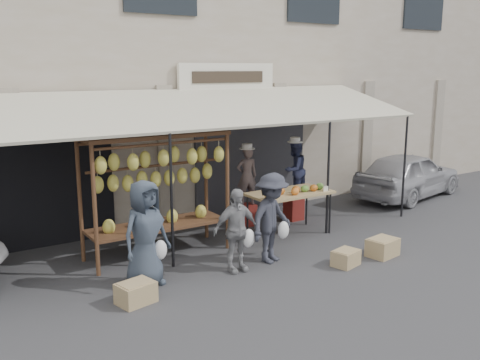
# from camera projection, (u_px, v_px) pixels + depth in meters

# --- Properties ---
(ground_plane) EXTENTS (90.00, 90.00, 0.00)m
(ground_plane) POSITION_uv_depth(u_px,v_px,m) (259.00, 276.00, 8.77)
(ground_plane) COLOR #2D2D30
(shophouse) EXTENTS (24.00, 6.15, 7.30)m
(shophouse) POSITION_uv_depth(u_px,v_px,m) (111.00, 56.00, 13.35)
(shophouse) COLOR #B4A899
(shophouse) RESTS_ON ground_plane
(awning) EXTENTS (10.00, 2.35, 2.92)m
(awning) POSITION_uv_depth(u_px,v_px,m) (192.00, 109.00, 10.12)
(awning) COLOR #BBB89B
(awning) RESTS_ON ground_plane
(banana_rack) EXTENTS (2.60, 0.90, 2.24)m
(banana_rack) POSITION_uv_depth(u_px,v_px,m) (157.00, 171.00, 9.41)
(banana_rack) COLOR #50351D
(banana_rack) RESTS_ON ground_plane
(produce_table) EXTENTS (1.70, 0.90, 1.04)m
(produce_table) POSITION_uv_depth(u_px,v_px,m) (291.00, 193.00, 10.71)
(produce_table) COLOR tan
(produce_table) RESTS_ON ground_plane
(vendor_left) EXTENTS (0.52, 0.41, 1.25)m
(vendor_left) POSITION_uv_depth(u_px,v_px,m) (247.00, 176.00, 11.37)
(vendor_left) COLOR #5D4D4B
(vendor_left) RESTS_ON stool_left
(vendor_right) EXTENTS (0.75, 0.67, 1.30)m
(vendor_right) POSITION_uv_depth(u_px,v_px,m) (294.00, 170.00, 11.80)
(vendor_right) COLOR navy
(vendor_right) RESTS_ON stool_right
(customer_left) EXTENTS (0.94, 0.74, 1.69)m
(customer_left) POSITION_uv_depth(u_px,v_px,m) (145.00, 234.00, 8.23)
(customer_left) COLOR #343E4C
(customer_left) RESTS_ON ground_plane
(customer_mid) EXTENTS (0.85, 0.38, 1.42)m
(customer_mid) POSITION_uv_depth(u_px,v_px,m) (236.00, 230.00, 8.83)
(customer_mid) COLOR gray
(customer_mid) RESTS_ON ground_plane
(customer_right) EXTENTS (1.16, 0.90, 1.59)m
(customer_right) POSITION_uv_depth(u_px,v_px,m) (272.00, 218.00, 9.26)
(customer_right) COLOR #2E303A
(customer_right) RESTS_ON ground_plane
(stool_left) EXTENTS (0.34, 0.34, 0.46)m
(stool_left) POSITION_uv_depth(u_px,v_px,m) (247.00, 215.00, 11.55)
(stool_left) COLOR maroon
(stool_left) RESTS_ON ground_plane
(stool_right) EXTENTS (0.35, 0.35, 0.49)m
(stool_right) POSITION_uv_depth(u_px,v_px,m) (294.00, 209.00, 11.99)
(stool_right) COLOR maroon
(stool_right) RESTS_ON ground_plane
(crate_near_a) EXTENTS (0.52, 0.45, 0.27)m
(crate_near_a) POSITION_uv_depth(u_px,v_px,m) (346.00, 258.00, 9.20)
(crate_near_a) COLOR tan
(crate_near_a) RESTS_ON ground_plane
(crate_near_b) EXTENTS (0.60, 0.49, 0.32)m
(crate_near_b) POSITION_uv_depth(u_px,v_px,m) (382.00, 247.00, 9.66)
(crate_near_b) COLOR tan
(crate_near_b) RESTS_ON ground_plane
(crate_far) EXTENTS (0.58, 0.49, 0.31)m
(crate_far) POSITION_uv_depth(u_px,v_px,m) (136.00, 293.00, 7.72)
(crate_far) COLOR tan
(crate_far) RESTS_ON ground_plane
(sedan) EXTENTS (3.78, 2.09, 1.22)m
(sedan) POSITION_uv_depth(u_px,v_px,m) (408.00, 175.00, 13.98)
(sedan) COLOR #A3A3A9
(sedan) RESTS_ON ground_plane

